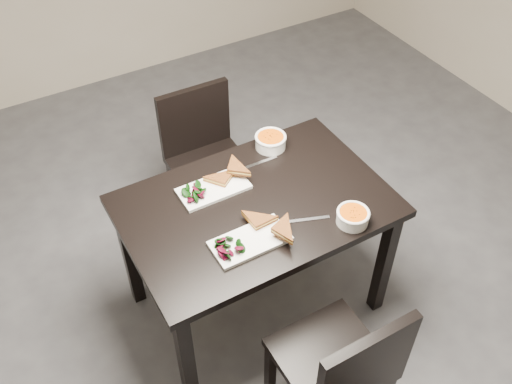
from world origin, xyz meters
TOP-DOWN VIEW (x-y plane):
  - ground at (0.00, 0.00)m, footprint 5.00×5.00m
  - table at (-0.04, -0.00)m, footprint 1.20×0.80m
  - chair_near at (-0.07, -0.75)m, footprint 0.42×0.42m
  - chair_far at (0.04, 0.73)m, footprint 0.43×0.43m
  - plate_near at (-0.18, -0.19)m, footprint 0.33×0.17m
  - sandwich_near at (-0.11, -0.18)m, footprint 0.17×0.13m
  - salad_near at (-0.28, -0.19)m, footprint 0.10×0.09m
  - soup_bowl_near at (0.27, -0.31)m, footprint 0.15×0.15m
  - cutlery_near at (0.11, -0.21)m, footprint 0.17×0.08m
  - plate_far at (-0.17, 0.17)m, footprint 0.33×0.16m
  - sandwich_far at (-0.10, 0.16)m, footprint 0.20×0.19m
  - salad_far at (-0.27, 0.17)m, footprint 0.10×0.09m
  - soup_bowl_far at (0.22, 0.31)m, footprint 0.16×0.16m
  - cutlery_far at (0.12, 0.23)m, footprint 0.18×0.02m

SIDE VIEW (x-z plane):
  - ground at x=0.00m, z-range 0.00..0.00m
  - chair_near at x=-0.07m, z-range 0.06..0.91m
  - chair_far at x=0.04m, z-range 0.06..0.91m
  - table at x=-0.04m, z-range 0.28..1.03m
  - cutlery_near at x=0.11m, z-range 0.75..0.75m
  - cutlery_far at x=0.12m, z-range 0.75..0.75m
  - plate_far at x=-0.17m, z-range 0.75..0.77m
  - plate_near at x=-0.18m, z-range 0.75..0.77m
  - soup_bowl_near at x=0.27m, z-range 0.75..0.82m
  - salad_far at x=-0.27m, z-range 0.77..0.81m
  - salad_near at x=-0.28m, z-range 0.77..0.81m
  - soup_bowl_far at x=0.22m, z-range 0.75..0.83m
  - sandwich_far at x=-0.10m, z-range 0.77..0.82m
  - sandwich_near at x=-0.11m, z-range 0.77..0.82m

